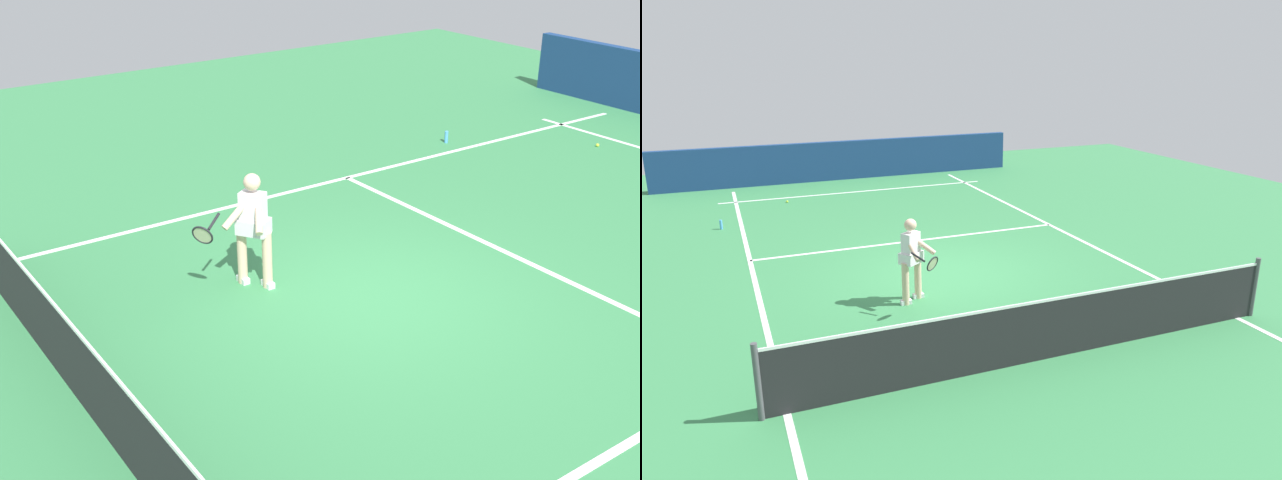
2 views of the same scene
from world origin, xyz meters
TOP-DOWN VIEW (x-y plane):
  - ground_plane at (0.00, 0.00)m, footprint 27.60×27.60m
  - service_line_marking at (0.00, -2.37)m, footprint 7.46×0.10m
  - sideline_left_marking at (-3.73, 0.00)m, footprint 0.10×19.23m
  - sideline_right_marking at (3.73, 0.00)m, footprint 0.10×19.23m
  - court_net at (0.00, 3.91)m, footprint 8.14×0.08m
  - tennis_player at (1.15, 1.11)m, footprint 0.69×1.14m
  - tennis_ball_near at (2.30, -7.48)m, footprint 0.07×0.07m
  - water_bottle at (4.22, -5.21)m, footprint 0.07×0.07m

SIDE VIEW (x-z plane):
  - ground_plane at x=0.00m, z-range 0.00..0.00m
  - service_line_marking at x=0.00m, z-range 0.00..0.01m
  - sideline_left_marking at x=-3.73m, z-range 0.00..0.01m
  - sideline_right_marking at x=3.73m, z-range 0.00..0.01m
  - tennis_ball_near at x=2.30m, z-range 0.00..0.07m
  - water_bottle at x=4.22m, z-range 0.00..0.24m
  - court_net at x=0.00m, z-range -0.03..1.01m
  - tennis_player at x=1.15m, z-range 0.07..1.62m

